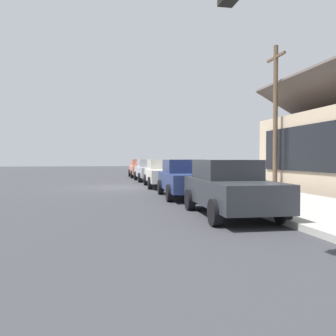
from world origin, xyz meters
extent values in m
plane|color=#38383D|center=(0.00, 0.00, 0.00)|extent=(120.00, 120.00, 0.00)
cube|color=#B2AFA8|center=(0.00, 5.60, 0.08)|extent=(60.00, 4.20, 0.16)
cube|color=#EA8C75|center=(-10.77, 2.86, 0.68)|extent=(4.68, 1.90, 0.70)
cube|color=tan|center=(-11.24, 2.87, 1.31)|extent=(2.27, 1.62, 0.56)
cylinder|color=black|center=(-9.31, 3.70, 0.33)|extent=(0.67, 0.24, 0.66)
cylinder|color=black|center=(-9.36, 1.93, 0.33)|extent=(0.67, 0.24, 0.66)
cylinder|color=black|center=(-12.18, 3.78, 0.33)|extent=(0.67, 0.24, 0.66)
cylinder|color=black|center=(-12.23, 2.02, 0.33)|extent=(0.67, 0.24, 0.66)
cube|color=silver|center=(-5.36, 2.87, 0.68)|extent=(4.59, 1.84, 0.70)
cube|color=#A0A2A6|center=(-5.82, 2.87, 1.31)|extent=(2.20, 1.61, 0.56)
cylinder|color=black|center=(-3.94, 3.78, 0.33)|extent=(0.66, 0.22, 0.66)
cylinder|color=black|center=(-3.94, 1.96, 0.33)|extent=(0.66, 0.22, 0.66)
cylinder|color=black|center=(-6.78, 3.79, 0.33)|extent=(0.66, 0.22, 0.66)
cylinder|color=black|center=(-6.78, 1.97, 0.33)|extent=(0.66, 0.22, 0.66)
cube|color=silver|center=(0.22, 2.85, 0.68)|extent=(4.95, 2.16, 0.70)
cube|color=beige|center=(-0.27, 2.88, 1.31)|extent=(2.42, 1.79, 0.56)
cylinder|color=black|center=(1.77, 3.70, 0.33)|extent=(0.67, 0.26, 0.66)
cylinder|color=black|center=(1.66, 1.83, 0.33)|extent=(0.67, 0.26, 0.66)
cylinder|color=black|center=(-1.23, 3.88, 0.33)|extent=(0.67, 0.26, 0.66)
cylinder|color=black|center=(-1.34, 2.00, 0.33)|extent=(0.67, 0.26, 0.66)
cube|color=navy|center=(5.87, 2.68, 0.68)|extent=(4.72, 1.97, 0.70)
cube|color=navy|center=(5.40, 2.70, 1.31)|extent=(2.30, 1.62, 0.56)
cylinder|color=black|center=(7.35, 3.45, 0.33)|extent=(0.67, 0.26, 0.66)
cylinder|color=black|center=(7.25, 1.74, 0.33)|extent=(0.67, 0.26, 0.66)
cylinder|color=black|center=(4.48, 3.61, 0.33)|extent=(0.67, 0.26, 0.66)
cylinder|color=black|center=(4.38, 1.91, 0.33)|extent=(0.67, 0.26, 0.66)
cube|color=#2D3035|center=(10.90, 2.75, 0.68)|extent=(4.43, 1.88, 0.70)
cube|color=#27292D|center=(10.46, 2.76, 1.31)|extent=(2.15, 1.60, 0.56)
cylinder|color=black|center=(12.28, 3.56, 0.33)|extent=(0.67, 0.24, 0.66)
cylinder|color=black|center=(12.22, 1.83, 0.33)|extent=(0.67, 0.24, 0.66)
cylinder|color=black|center=(9.57, 3.66, 0.33)|extent=(0.67, 0.24, 0.66)
cylinder|color=black|center=(9.51, 1.93, 0.33)|extent=(0.67, 0.24, 0.66)
cube|color=black|center=(5.47, 8.56, 2.12)|extent=(7.80, 0.08, 2.16)
cylinder|color=brown|center=(3.23, 8.20, 3.75)|extent=(0.24, 0.24, 7.50)
cube|color=brown|center=(3.23, 8.20, 6.90)|extent=(1.80, 0.12, 0.12)
cylinder|color=red|center=(-8.92, 4.20, 0.44)|extent=(0.22, 0.22, 0.55)
sphere|color=red|center=(-8.92, 4.20, 0.78)|extent=(0.18, 0.18, 0.18)
camera|label=1|loc=(20.30, -0.94, 1.62)|focal=37.97mm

